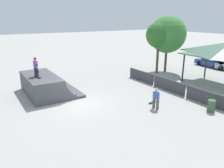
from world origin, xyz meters
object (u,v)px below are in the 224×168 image
at_px(skateboard_on_deck, 38,77).
at_px(trash_bin, 211,106).
at_px(tree_beside_pavilion, 159,35).
at_px(tree_far_back, 167,35).
at_px(bystander_walking, 156,97).
at_px(parked_car_blue, 211,62).
at_px(skateboard_on_ground, 152,102).
at_px(skater_on_deck, 36,66).

relative_size(skateboard_on_deck, trash_bin, 0.94).
distance_m(tree_beside_pavilion, tree_far_back, 1.29).
bearing_deg(skateboard_on_deck, bystander_walking, 27.14).
bearing_deg(parked_car_blue, trash_bin, -48.89).
xyz_separation_m(tree_beside_pavilion, tree_far_back, (0.07, 1.29, 0.03)).
bearing_deg(tree_beside_pavilion, skateboard_on_ground, -45.21).
relative_size(skater_on_deck, tree_beside_pavilion, 0.27).
xyz_separation_m(skateboard_on_ground, tree_far_back, (-6.85, 8.26, 4.33)).
distance_m(skateboard_on_ground, trash_bin, 4.12).
bearing_deg(skateboard_on_ground, skateboard_on_deck, -51.06).
bearing_deg(parked_car_blue, bystander_walking, -61.10).
bearing_deg(trash_bin, tree_beside_pavilion, 155.75).
distance_m(bystander_walking, tree_far_back, 12.26).
xyz_separation_m(skater_on_deck, trash_bin, (9.67, 9.27, -2.15)).
xyz_separation_m(bystander_walking, tree_far_back, (-7.77, 8.80, 3.54)).
xyz_separation_m(skateboard_on_deck, trash_bin, (9.17, 9.30, -1.30)).
relative_size(skateboard_on_ground, tree_far_back, 0.13).
xyz_separation_m(tree_beside_pavilion, parked_car_blue, (1.39, 8.45, -3.75)).
bearing_deg(skateboard_on_deck, parked_car_blue, 72.71).
distance_m(bystander_walking, trash_bin, 3.80).
relative_size(bystander_walking, tree_beside_pavilion, 0.26).
bearing_deg(trash_bin, skateboard_on_ground, -145.30).
relative_size(skateboard_on_deck, skateboard_on_ground, 0.97).
relative_size(skateboard_on_deck, tree_beside_pavilion, 0.14).
bearing_deg(skateboard_on_ground, tree_beside_pavilion, -146.53).
bearing_deg(tree_beside_pavilion, bystander_walking, -43.75).
bearing_deg(bystander_walking, skateboard_on_deck, 34.96).
relative_size(bystander_walking, parked_car_blue, 0.34).
height_order(skater_on_deck, parked_car_blue, skater_on_deck).
xyz_separation_m(bystander_walking, trash_bin, (2.45, 2.87, -0.42)).
distance_m(bystander_walking, parked_car_blue, 17.22).
bearing_deg(tree_beside_pavilion, skater_on_deck, -87.44).
bearing_deg(tree_far_back, skateboard_on_deck, -86.04).
distance_m(trash_bin, parked_car_blue, 15.83).
bearing_deg(skateboard_on_ground, parked_car_blue, -171.57).
height_order(skateboard_on_deck, parked_car_blue, skateboard_on_deck).
distance_m(skateboard_on_deck, trash_bin, 13.13).
distance_m(skater_on_deck, trash_bin, 13.57).
xyz_separation_m(tree_far_back, trash_bin, (10.22, -5.93, -3.96)).
height_order(skateboard_on_ground, tree_far_back, tree_far_back).
bearing_deg(tree_far_back, bystander_walking, -48.55).
relative_size(tree_beside_pavilion, parked_car_blue, 1.30).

